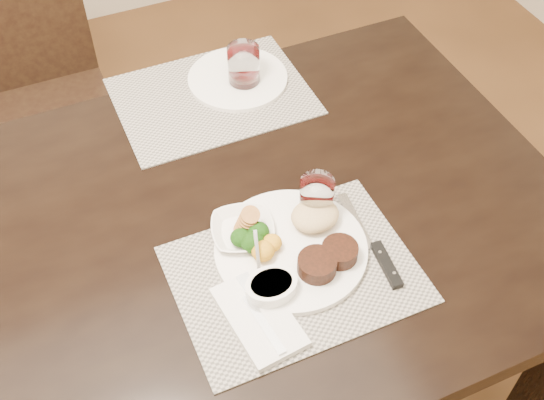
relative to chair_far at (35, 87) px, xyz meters
name	(u,v)px	position (x,y,z in m)	size (l,w,h in m)	color
dining_table	(102,292)	(0.00, -0.93, 0.16)	(2.00, 1.00, 0.75)	black
chair_far	(35,87)	(0.00, 0.00, 0.00)	(0.42, 0.42, 0.90)	black
placemat_near	(295,274)	(0.35, -1.10, 0.25)	(0.46, 0.34, 0.00)	gray
placemat_far	(213,96)	(0.39, -0.54, 0.25)	(0.46, 0.34, 0.00)	gray
dinner_plate	(298,244)	(0.38, -1.05, 0.27)	(0.30, 0.30, 0.05)	white
napkin_fork	(259,316)	(0.25, -1.17, 0.26)	(0.13, 0.20, 0.02)	white
steak_knife	(379,254)	(0.52, -1.13, 0.26)	(0.04, 0.26, 0.01)	silver
cracker_bowl	(243,230)	(0.30, -0.98, 0.27)	(0.15, 0.15, 0.06)	white
sauce_ramekin	(271,288)	(0.29, -1.13, 0.27)	(0.10, 0.15, 0.08)	white
wine_glass_near	(316,199)	(0.46, -0.98, 0.29)	(0.07, 0.07, 0.10)	silver
far_plate	(238,78)	(0.47, -0.51, 0.26)	(0.25, 0.25, 0.01)	white
wine_glass_far	(244,68)	(0.48, -0.53, 0.30)	(0.08, 0.08, 0.11)	silver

